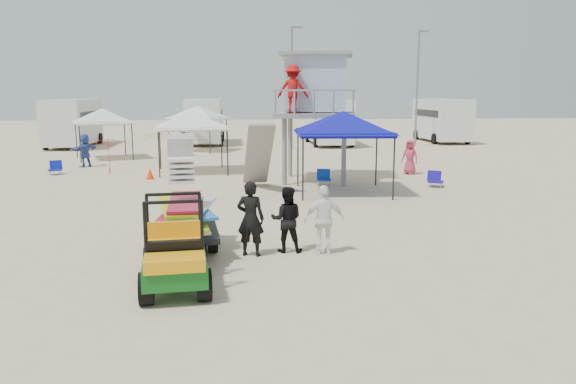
{
  "coord_description": "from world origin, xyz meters",
  "views": [
    {
      "loc": [
        -0.76,
        -10.46,
        3.68
      ],
      "look_at": [
        0.5,
        3.0,
        1.3
      ],
      "focal_mm": 35.0,
      "sensor_mm": 36.0,
      "label": 1
    }
  ],
  "objects": [
    {
      "name": "rv_far_left",
      "position": [
        -12.0,
        29.99,
        1.8
      ],
      "size": [
        2.64,
        6.8,
        3.25
      ],
      "color": "silver",
      "rests_on": "ground"
    },
    {
      "name": "beach_chair_a",
      "position": [
        -9.04,
        16.03,
        0.31
      ],
      "size": [
        0.71,
        0.78,
        0.64
      ],
      "color": "#0F19A3",
      "rests_on": "ground"
    },
    {
      "name": "cone_far",
      "position": [
        -4.48,
        14.1,
        0.25
      ],
      "size": [
        0.34,
        0.34,
        0.5
      ],
      "primitive_type": "cone",
      "color": "#FB3307",
      "rests_on": "ground"
    },
    {
      "name": "rv_far_right",
      "position": [
        15.0,
        31.49,
        1.8
      ],
      "size": [
        2.64,
        6.6,
        3.25
      ],
      "color": "silver",
      "rests_on": "ground"
    },
    {
      "name": "rv_mid_left",
      "position": [
        -3.0,
        31.49,
        1.8
      ],
      "size": [
        2.65,
        6.5,
        3.25
      ],
      "color": "silver",
      "rests_on": "ground"
    },
    {
      "name": "canopy_white_c",
      "position": [
        -3.12,
        25.98,
        2.76
      ],
      "size": [
        3.78,
        3.78,
        3.31
      ],
      "color": "black",
      "rests_on": "ground"
    },
    {
      "name": "man_right",
      "position": [
        1.25,
        2.03,
        0.81
      ],
      "size": [
        0.96,
        0.43,
        1.61
      ],
      "primitive_type": "imported",
      "rotation": [
        0.0,
        0.0,
        3.18
      ],
      "color": "white",
      "rests_on": "ground"
    },
    {
      "name": "man_mid",
      "position": [
        0.4,
        2.28,
        0.78
      ],
      "size": [
        0.82,
        0.67,
        1.55
      ],
      "primitive_type": "imported",
      "rotation": [
        0.0,
        0.0,
        3.02
      ],
      "color": "black",
      "rests_on": "ground"
    },
    {
      "name": "beach_chair_c",
      "position": [
        7.15,
        11.01,
        0.31
      ],
      "size": [
        0.72,
        0.81,
        0.64
      ],
      "color": "#1B0D91",
      "rests_on": "ground"
    },
    {
      "name": "umbrella_a",
      "position": [
        -6.59,
        15.91,
        0.84
      ],
      "size": [
        2.04,
        2.07,
        1.68
      ],
      "primitive_type": "imported",
      "rotation": [
        0.0,
        0.0,
        -0.12
      ],
      "color": "red",
      "rests_on": "ground"
    },
    {
      "name": "utility_cart",
      "position": [
        -1.97,
        0.0,
        0.81
      ],
      "size": [
        1.37,
        2.4,
        1.75
      ],
      "color": "#0D5616",
      "rests_on": "ground"
    },
    {
      "name": "lifeguard_tower",
      "position": [
        2.51,
        13.1,
        3.88
      ],
      "size": [
        3.82,
        3.82,
        5.21
      ],
      "color": "gray",
      "rests_on": "ground"
    },
    {
      "name": "canopy_white_b",
      "position": [
        -8.21,
        22.22,
        2.71
      ],
      "size": [
        3.69,
        3.69,
        3.26
      ],
      "color": "black",
      "rests_on": "ground"
    },
    {
      "name": "cone_near",
      "position": [
        -2.65,
        7.16,
        0.25
      ],
      "size": [
        0.34,
        0.34,
        0.5
      ],
      "primitive_type": "cone",
      "color": "orange",
      "rests_on": "ground"
    },
    {
      "name": "surf_trailer",
      "position": [
        -1.96,
        2.33,
        1.0
      ],
      "size": [
        1.66,
        2.77,
        2.46
      ],
      "color": "black",
      "rests_on": "ground"
    },
    {
      "name": "umbrella_b",
      "position": [
        -4.57,
        18.19,
        0.91
      ],
      "size": [
        2.81,
        2.82,
        1.82
      ],
      "primitive_type": "imported",
      "rotation": [
        0.0,
        0.0,
        0.69
      ],
      "color": "yellow",
      "rests_on": "ground"
    },
    {
      "name": "light_pole_left",
      "position": [
        3.0,
        27.0,
        4.0
      ],
      "size": [
        0.14,
        0.14,
        8.0
      ],
      "primitive_type": "cylinder",
      "color": "slate",
      "rests_on": "ground"
    },
    {
      "name": "distant_beachgoers",
      "position": [
        -2.19,
        20.01,
        0.81
      ],
      "size": [
        16.89,
        14.77,
        1.68
      ],
      "color": "#66824E",
      "rests_on": "ground"
    },
    {
      "name": "man_left",
      "position": [
        -0.45,
        2.03,
        0.87
      ],
      "size": [
        0.72,
        0.57,
        1.74
      ],
      "primitive_type": "imported",
      "rotation": [
        0.0,
        0.0,
        2.87
      ],
      "color": "black",
      "rests_on": "ground"
    },
    {
      "name": "rv_mid_right",
      "position": [
        6.0,
        29.99,
        1.8
      ],
      "size": [
        2.64,
        7.0,
        3.25
      ],
      "color": "silver",
      "rests_on": "ground"
    },
    {
      "name": "canopy_blue",
      "position": [
        3.21,
        10.06,
        2.89
      ],
      "size": [
        3.5,
        3.5,
        3.44
      ],
      "color": "black",
      "rests_on": "ground"
    },
    {
      "name": "light_pole_right",
      "position": [
        12.0,
        28.5,
        4.0
      ],
      "size": [
        0.14,
        0.14,
        8.0
      ],
      "primitive_type": "cylinder",
      "color": "slate",
      "rests_on": "ground"
    },
    {
      "name": "canopy_white_a",
      "position": [
        -2.79,
        16.15,
        2.76
      ],
      "size": [
        3.5,
        3.5,
        3.3
      ],
      "color": "black",
      "rests_on": "ground"
    },
    {
      "name": "ground",
      "position": [
        0.0,
        0.0,
        0.0
      ],
      "size": [
        140.0,
        140.0,
        0.0
      ],
      "primitive_type": "plane",
      "color": "beige",
      "rests_on": "ground"
    },
    {
      "name": "beach_chair_b",
      "position": [
        2.81,
        11.91,
        0.31
      ],
      "size": [
        0.64,
        0.69,
        0.64
      ],
      "color": "#0F3CAC",
      "rests_on": "ground"
    }
  ]
}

